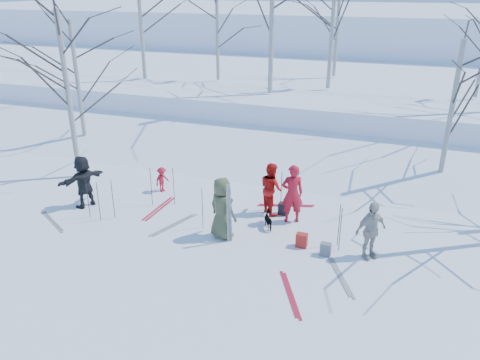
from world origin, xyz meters
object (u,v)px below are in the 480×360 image
at_px(skier_red_seated, 162,179).
at_px(skier_redor_behind, 271,188).
at_px(dog, 270,220).
at_px(skier_grey_west, 84,181).
at_px(skier_olive_center, 222,208).
at_px(skier_cream_east, 371,230).
at_px(backpack_red, 302,240).
at_px(skier_red_north, 292,194).
at_px(backpack_grey, 326,249).
at_px(backpack_dark, 284,209).

bearing_deg(skier_red_seated, skier_redor_behind, -77.33).
bearing_deg(dog, skier_red_seated, -52.79).
distance_m(skier_grey_west, dog, 6.43).
bearing_deg(skier_olive_center, dog, -118.58).
bearing_deg(skier_olive_center, skier_redor_behind, -91.94).
bearing_deg(skier_cream_east, backpack_red, 138.79).
distance_m(skier_red_seated, backpack_red, 6.08).
bearing_deg(skier_red_north, skier_red_seated, -32.49).
height_order(dog, backpack_grey, dog).
relative_size(skier_redor_behind, skier_grey_west, 0.96).
bearing_deg(skier_olive_center, skier_red_north, -113.81).
bearing_deg(backpack_grey, skier_red_north, 129.98).
distance_m(skier_redor_behind, skier_grey_west, 6.32).
relative_size(skier_grey_west, dog, 2.88).
height_order(skier_red_seated, skier_grey_west, skier_grey_west).
bearing_deg(skier_redor_behind, skier_olive_center, 111.17).
distance_m(skier_olive_center, skier_red_seated, 4.10).
bearing_deg(skier_grey_west, skier_olive_center, 108.06).
bearing_deg(skier_olive_center, backpack_grey, -158.57).
bearing_deg(backpack_red, skier_grey_west, 178.82).
distance_m(skier_redor_behind, skier_cream_east, 3.77).
distance_m(skier_red_north, skier_redor_behind, 0.89).
bearing_deg(backpack_dark, skier_redor_behind, 179.37).
height_order(backpack_red, backpack_grey, backpack_red).
height_order(backpack_red, backpack_dark, backpack_red).
distance_m(backpack_red, backpack_dark, 2.10).
height_order(skier_red_north, skier_red_seated, skier_red_north).
distance_m(skier_red_seated, skier_cream_east, 7.84).
bearing_deg(skier_cream_east, backpack_dark, 105.06).
distance_m(skier_red_seated, dog, 4.71).
bearing_deg(skier_grey_west, skier_redor_behind, 127.74).
distance_m(skier_red_north, dog, 1.11).
height_order(skier_olive_center, backpack_dark, skier_olive_center).
relative_size(skier_red_seated, dog, 1.49).
xyz_separation_m(skier_grey_west, backpack_grey, (8.30, -0.39, -0.71)).
relative_size(skier_redor_behind, backpack_red, 4.15).
xyz_separation_m(skier_red_seated, backpack_dark, (4.67, -0.29, -0.27)).
bearing_deg(skier_cream_east, skier_red_seated, 121.10).
bearing_deg(skier_redor_behind, skier_red_north, -161.24).
distance_m(skier_olive_center, dog, 1.68).
height_order(skier_red_seated, backpack_red, skier_red_seated).
distance_m(skier_red_north, skier_cream_east, 2.89).
relative_size(skier_red_north, skier_cream_east, 1.15).
height_order(dog, backpack_red, dog).
relative_size(skier_cream_east, backpack_grey, 4.42).
xyz_separation_m(skier_red_seated, backpack_grey, (6.43, -2.36, -0.28)).
bearing_deg(backpack_dark, backpack_grey, -49.56).
bearing_deg(skier_redor_behind, skier_grey_west, 60.12).
bearing_deg(backpack_red, dog, 147.55).
height_order(skier_grey_west, backpack_dark, skier_grey_west).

